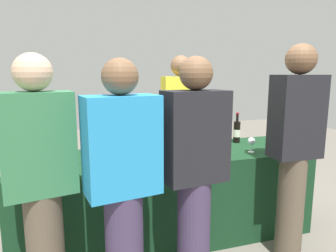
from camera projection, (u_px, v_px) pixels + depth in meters
The scene contains 15 objects.
ground_plane at pixel (168, 234), 2.85m from camera, with size 12.00×12.00×0.00m, color slate.
tasting_table at pixel (168, 195), 2.79m from camera, with size 2.61×0.77×0.79m, color #14381E.
wine_bottle_0 at pixel (68, 145), 2.58m from camera, with size 0.07×0.07×0.30m.
wine_bottle_1 at pixel (189, 137), 2.89m from camera, with size 0.08×0.08×0.31m.
wine_bottle_2 at pixel (214, 135), 2.94m from camera, with size 0.07×0.07×0.33m.
wine_bottle_3 at pixel (237, 132), 3.13m from camera, with size 0.07×0.07×0.31m.
wine_glass_0 at pixel (105, 151), 2.43m from camera, with size 0.08×0.08×0.14m.
wine_glass_1 at pixel (173, 146), 2.63m from camera, with size 0.07×0.07×0.13m.
wine_glass_2 at pixel (251, 142), 2.74m from camera, with size 0.07×0.07×0.14m.
ice_bucket at pixel (57, 152), 2.39m from camera, with size 0.21×0.21×0.18m, color silver.
server_pouring at pixel (180, 125), 3.42m from camera, with size 0.41×0.24×1.70m.
guest_0 at pixel (41, 181), 1.78m from camera, with size 0.44×0.30×1.62m.
guest_1 at pixel (123, 183), 1.82m from camera, with size 0.47×0.30×1.59m.
guest_2 at pixel (194, 170), 2.00m from camera, with size 0.44×0.27×1.61m.
guest_3 at pixel (295, 145), 2.36m from camera, with size 0.39×0.23×1.72m.
Camera 1 is at (-0.80, -2.51, 1.50)m, focal length 32.24 mm.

